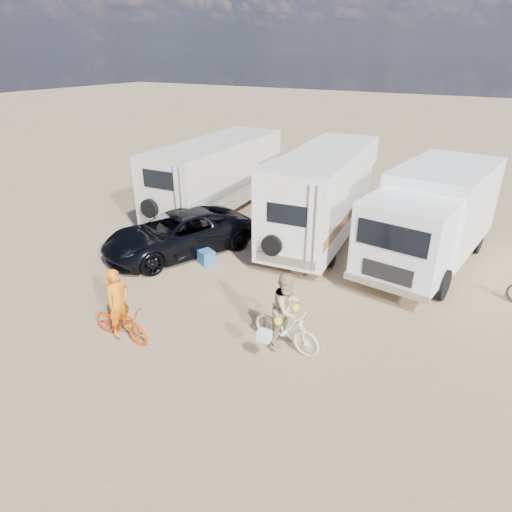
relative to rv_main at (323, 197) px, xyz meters
The scene contains 11 objects.
ground 7.06m from the rv_main, 88.95° to the right, with size 140.00×140.00×0.00m, color #A28560.
rv_main is the anchor object (origin of this frame).
rv_left 5.22m from the rv_main, behind, with size 2.40×7.58×2.97m, color beige, non-canonical shape.
box_truck 3.79m from the rv_main, ahead, with size 2.54×6.65×3.08m, color white, non-canonical shape.
dark_suv 5.30m from the rv_main, 135.26° to the right, with size 2.36×5.12×1.42m, color black.
bike_man 8.55m from the rv_main, 101.15° to the right, with size 0.58×1.68×0.88m, color #CF3600.
bike_woman 6.98m from the rv_main, 73.64° to the right, with size 0.51×1.80×1.08m, color #E9E7C4.
rider_man 8.51m from the rv_main, 101.15° to the right, with size 0.62×0.41×1.70m, color orange.
rider_woman 6.94m from the rv_main, 73.64° to the right, with size 0.86×0.67×1.78m, color tan.
cooler 4.78m from the rv_main, 121.82° to the right, with size 0.58×0.42×0.46m, color #2B5B91.
crate 3.31m from the rv_main, 78.87° to the right, with size 0.43×0.43×0.35m, color #846647.
Camera 1 is at (5.57, -7.49, 6.40)m, focal length 31.01 mm.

